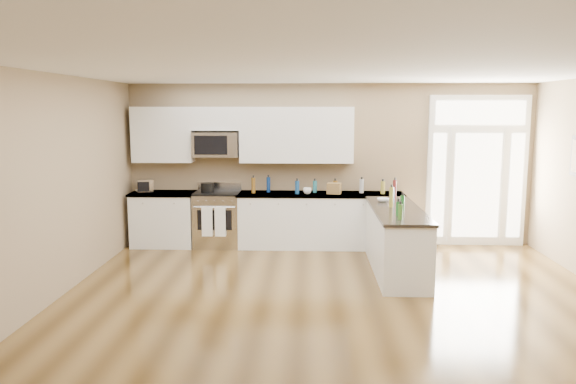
{
  "coord_description": "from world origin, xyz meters",
  "views": [
    {
      "loc": [
        -0.35,
        -5.8,
        2.37
      ],
      "look_at": [
        -0.65,
        2.0,
        1.21
      ],
      "focal_mm": 35.0,
      "sensor_mm": 36.0,
      "label": 1
    }
  ],
  "objects": [
    {
      "name": "stockpot",
      "position": [
        -2.09,
        3.65,
        1.04
      ],
      "size": [
        0.25,
        0.25,
        0.18
      ],
      "primitive_type": "cylinder",
      "rotation": [
        0.0,
        0.0,
        -0.09
      ],
      "color": "black",
      "rests_on": "kitchen_range"
    },
    {
      "name": "bowl_left",
      "position": [
        -3.27,
        3.71,
        0.96
      ],
      "size": [
        0.17,
        0.17,
        0.04
      ],
      "primitive_type": "imported",
      "rotation": [
        0.0,
        0.0,
        0.0
      ],
      "color": "white",
      "rests_on": "back_cabinet_left"
    },
    {
      "name": "cup_counter",
      "position": [
        -0.38,
        3.58,
        0.99
      ],
      "size": [
        0.17,
        0.17,
        0.11
      ],
      "primitive_type": "imported",
      "rotation": [
        0.0,
        0.0,
        -0.27
      ],
      "color": "white",
      "rests_on": "back_cabinet_right"
    },
    {
      "name": "cardboard_box",
      "position": [
        0.07,
        3.62,
        1.03
      ],
      "size": [
        0.26,
        0.21,
        0.18
      ],
      "primitive_type": "cube",
      "rotation": [
        0.0,
        0.0,
        -0.24
      ],
      "color": "brown",
      "rests_on": "back_cabinet_right"
    },
    {
      "name": "bowl_peninsula",
      "position": [
        0.8,
        2.82,
        0.97
      ],
      "size": [
        0.21,
        0.21,
        0.06
      ],
      "primitive_type": "imported",
      "rotation": [
        0.0,
        0.0,
        -0.16
      ],
      "color": "white",
      "rests_on": "peninsula_cabinet"
    },
    {
      "name": "microwave",
      "position": [
        -1.95,
        3.8,
        1.76
      ],
      "size": [
        0.78,
        0.41,
        0.42
      ],
      "color": "silver",
      "rests_on": "room_shell"
    },
    {
      "name": "upper_cabinet_left",
      "position": [
        -2.88,
        3.83,
        1.93
      ],
      "size": [
        1.04,
        0.33,
        0.95
      ],
      "primitive_type": "cube",
      "color": "white",
      "rests_on": "room_shell"
    },
    {
      "name": "upper_cabinet_short",
      "position": [
        -1.95,
        3.83,
        2.2
      ],
      "size": [
        0.82,
        0.33,
        0.4
      ],
      "primitive_type": "cube",
      "color": "white",
      "rests_on": "room_shell"
    },
    {
      "name": "peninsula_cabinet",
      "position": [
        0.93,
        2.24,
        0.43
      ],
      "size": [
        0.69,
        2.32,
        0.94
      ],
      "color": "white",
      "rests_on": "ground"
    },
    {
      "name": "kitchen_range",
      "position": [
        -1.93,
        3.69,
        0.48
      ],
      "size": [
        0.77,
        0.69,
        1.08
      ],
      "color": "silver",
      "rests_on": "ground"
    },
    {
      "name": "upper_cabinet_right",
      "position": [
        -0.57,
        3.83,
        1.93
      ],
      "size": [
        1.94,
        0.33,
        0.95
      ],
      "primitive_type": "cube",
      "color": "white",
      "rests_on": "room_shell"
    },
    {
      "name": "ground",
      "position": [
        0.0,
        0.0,
        0.0
      ],
      "size": [
        8.0,
        8.0,
        0.0
      ],
      "primitive_type": "plane",
      "color": "#462F13"
    },
    {
      "name": "entry_door",
      "position": [
        2.55,
        3.95,
        1.3
      ],
      "size": [
        1.7,
        0.1,
        2.6
      ],
      "color": "white",
      "rests_on": "ground"
    },
    {
      "name": "back_cabinet_left",
      "position": [
        -2.87,
        3.69,
        0.44
      ],
      "size": [
        1.1,
        0.66,
        0.94
      ],
      "color": "white",
      "rests_on": "ground"
    },
    {
      "name": "counter_bottles",
      "position": [
        0.25,
        3.12,
        1.06
      ],
      "size": [
        2.36,
        2.42,
        0.32
      ],
      "color": "#19591E",
      "rests_on": "back_cabinet_right"
    },
    {
      "name": "room_shell",
      "position": [
        0.0,
        0.0,
        1.71
      ],
      "size": [
        8.0,
        8.0,
        8.0
      ],
      "color": "#8E795A",
      "rests_on": "ground"
    },
    {
      "name": "back_cabinet_right",
      "position": [
        -0.16,
        3.69,
        0.44
      ],
      "size": [
        2.85,
        0.66,
        0.94
      ],
      "color": "white",
      "rests_on": "ground"
    },
    {
      "name": "toaster_oven",
      "position": [
        -3.19,
        3.72,
        1.05
      ],
      "size": [
        0.31,
        0.28,
        0.22
      ],
      "primitive_type": "cube",
      "rotation": [
        0.0,
        0.0,
        0.35
      ],
      "color": "silver",
      "rests_on": "back_cabinet_left"
    }
  ]
}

